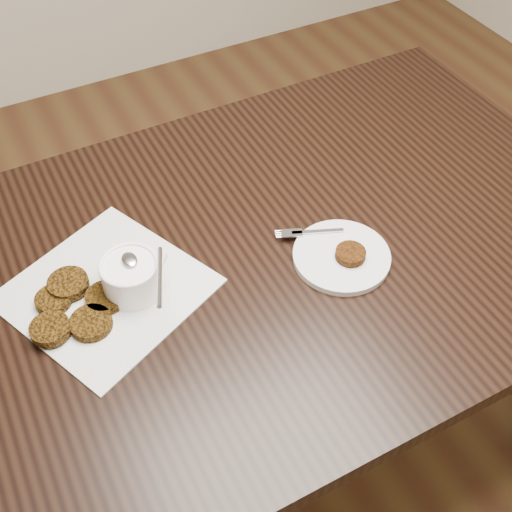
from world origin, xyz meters
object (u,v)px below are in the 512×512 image
at_px(table, 267,352).
at_px(plate_with_patty, 342,254).
at_px(sauce_ramekin, 128,264).
at_px(napkin, 107,290).

distance_m(table, plate_with_patty, 0.41).
bearing_deg(sauce_ramekin, table, -2.09).
distance_m(napkin, plate_with_patty, 0.43).
bearing_deg(table, sauce_ramekin, 177.91).
xyz_separation_m(table, plate_with_patty, (0.10, -0.10, 0.39)).
height_order(table, plate_with_patty, plate_with_patty).
relative_size(napkin, plate_with_patty, 1.68).
bearing_deg(table, napkin, 174.15).
bearing_deg(sauce_ramekin, napkin, 153.00).
distance_m(sauce_ramekin, plate_with_patty, 0.39).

